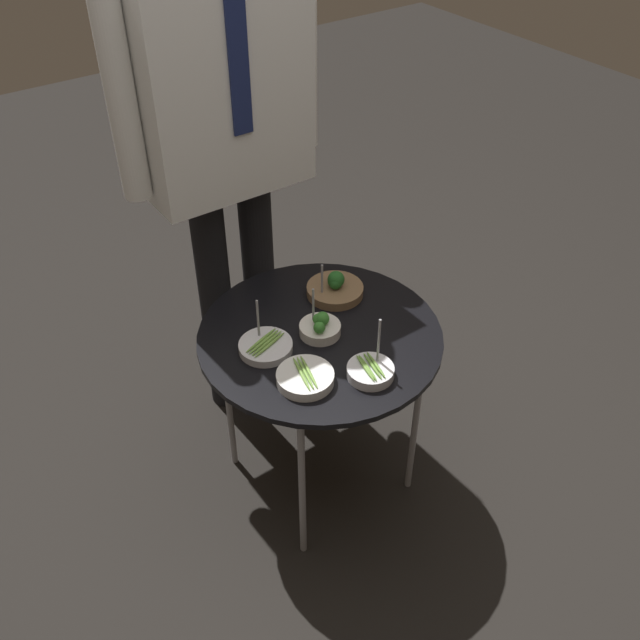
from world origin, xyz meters
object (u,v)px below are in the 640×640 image
at_px(waiter_figure, 221,107).
at_px(bowl_asparagus_back_right, 266,346).
at_px(bowl_broccoli_mid_right, 320,327).
at_px(bowl_broccoli_front_left, 335,288).
at_px(bowl_asparagus_mid_left, 305,377).
at_px(bowl_asparagus_far_rim, 371,371).
at_px(serving_cart, 320,344).

bearing_deg(waiter_figure, bowl_asparagus_back_right, -109.93).
relative_size(bowl_broccoli_mid_right, waiter_figure, 0.08).
height_order(bowl_broccoli_front_left, bowl_broccoli_mid_right, bowl_broccoli_mid_right).
bearing_deg(bowl_broccoli_mid_right, bowl_broccoli_front_left, 41.15).
xyz_separation_m(bowl_broccoli_front_left, bowl_broccoli_mid_right, (-0.14, -0.13, 0.00)).
height_order(bowl_asparagus_mid_left, waiter_figure, waiter_figure).
bearing_deg(waiter_figure, bowl_asparagus_far_rim, -89.76).
relative_size(bowl_asparagus_back_right, bowl_broccoli_mid_right, 1.09).
relative_size(serving_cart, bowl_asparagus_far_rim, 4.17).
relative_size(serving_cart, bowl_broccoli_front_left, 4.06).
distance_m(bowl_asparagus_back_right, bowl_asparagus_far_rim, 0.30).
distance_m(bowl_broccoli_front_left, waiter_figure, 0.62).
height_order(bowl_asparagus_back_right, waiter_figure, waiter_figure).
xyz_separation_m(bowl_asparagus_mid_left, bowl_asparagus_back_right, (-0.02, 0.17, -0.00)).
height_order(serving_cart, waiter_figure, waiter_figure).
bearing_deg(serving_cart, bowl_broccoli_front_left, 41.00).
height_order(bowl_broccoli_mid_right, waiter_figure, waiter_figure).
bearing_deg(bowl_asparagus_mid_left, bowl_broccoli_mid_right, 43.40).
height_order(bowl_broccoli_front_left, bowl_asparagus_mid_left, bowl_broccoli_front_left).
height_order(serving_cart, bowl_broccoli_mid_right, bowl_broccoli_mid_right).
xyz_separation_m(serving_cart, bowl_asparagus_back_right, (-0.16, 0.03, 0.05)).
bearing_deg(bowl_asparagus_far_rim, bowl_asparagus_mid_left, 152.65).
relative_size(bowl_asparagus_mid_left, waiter_figure, 0.09).
distance_m(bowl_asparagus_far_rim, bowl_broccoli_mid_right, 0.22).
distance_m(serving_cart, bowl_asparagus_back_right, 0.17).
height_order(serving_cart, bowl_broccoli_front_left, bowl_broccoli_front_left).
bearing_deg(waiter_figure, bowl_asparagus_mid_left, -103.40).
relative_size(bowl_broccoli_front_left, bowl_asparagus_far_rim, 1.03).
xyz_separation_m(bowl_broccoli_mid_right, waiter_figure, (0.01, 0.50, 0.48)).
bearing_deg(serving_cart, bowl_asparagus_far_rim, -87.33).
bearing_deg(bowl_broccoli_front_left, waiter_figure, 110.12).
bearing_deg(serving_cart, bowl_asparagus_mid_left, -136.46).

